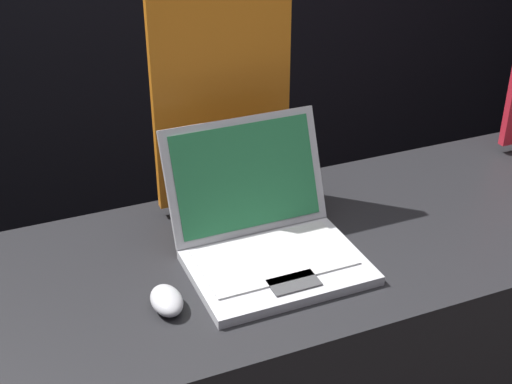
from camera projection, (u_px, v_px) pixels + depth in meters
name	position (u px, v px, depth m)	size (l,w,h in m)	color
laptop_middle	(265.00, 230.00, 1.46)	(0.35, 0.35, 0.25)	#B7B7BC
mouse_middle	(167.00, 300.00, 1.33)	(0.06, 0.09, 0.04)	#B2B2B7
promo_stand_middle	(223.00, 109.00, 1.56)	(0.31, 0.07, 0.50)	black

